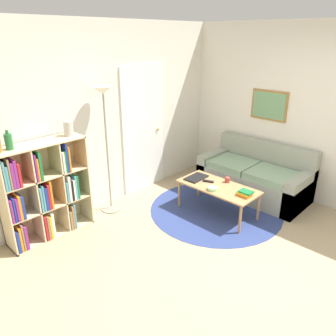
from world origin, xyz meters
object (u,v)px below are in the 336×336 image
object	(u,v)px
bookshelf	(42,193)
coffee_table	(218,188)
vase_on_shelf	(68,129)
floor_lamp	(105,115)
couch	(255,177)
laptop	(196,178)
bottle_middle	(9,141)
cup	(227,180)
bowl	(213,189)

from	to	relation	value
bookshelf	coffee_table	bearing A→B (deg)	-31.96
coffee_table	vase_on_shelf	xyz separation A→B (m)	(-1.52, 1.22, 0.93)
floor_lamp	couch	world-z (taller)	floor_lamp
floor_lamp	couch	bearing A→B (deg)	-32.69
laptop	bottle_middle	size ratio (longest dim) A/B	1.62
laptop	vase_on_shelf	size ratio (longest dim) A/B	1.93
vase_on_shelf	couch	bearing A→B (deg)	-27.45
laptop	cup	world-z (taller)	cup
coffee_table	bottle_middle	size ratio (longest dim) A/B	5.14
bowl	cup	world-z (taller)	cup
cup	bottle_middle	world-z (taller)	bottle_middle
bowl	coffee_table	bearing A→B (deg)	8.54
couch	bowl	distance (m)	1.13
couch	bowl	world-z (taller)	couch
bowl	vase_on_shelf	distance (m)	2.04
couch	bottle_middle	xyz separation A→B (m)	(-3.19, 1.28, 1.04)
floor_lamp	bottle_middle	distance (m)	1.25
floor_lamp	bottle_middle	xyz separation A→B (m)	(-1.25, 0.03, -0.09)
floor_lamp	bottle_middle	bearing A→B (deg)	178.53
laptop	vase_on_shelf	world-z (taller)	vase_on_shelf
bookshelf	laptop	distance (m)	2.13
bookshelf	bottle_middle	xyz separation A→B (m)	(-0.27, -0.01, 0.73)
floor_lamp	couch	xyz separation A→B (m)	(1.94, -1.24, -1.13)
coffee_table	bowl	world-z (taller)	bowl
couch	floor_lamp	bearing A→B (deg)	147.31
coffee_table	bowl	xyz separation A→B (m)	(-0.16, -0.02, 0.06)
bowl	floor_lamp	bearing A→B (deg)	124.28
floor_lamp	couch	distance (m)	2.57
bowl	bottle_middle	bearing A→B (deg)	149.03
couch	cup	xyz separation A→B (m)	(-0.76, 0.04, 0.19)
bookshelf	cup	bearing A→B (deg)	-30.03
bookshelf	couch	size ratio (longest dim) A/B	0.74
bowl	cup	size ratio (longest dim) A/B	1.90
couch	bottle_middle	bearing A→B (deg)	158.18
laptop	bowl	size ratio (longest dim) A/B	2.54
bookshelf	laptop	bearing A→B (deg)	-23.16
laptop	bowl	xyz separation A→B (m)	(-0.15, -0.41, 0.01)
cup	floor_lamp	bearing A→B (deg)	134.37
coffee_table	laptop	distance (m)	0.39
couch	bottle_middle	world-z (taller)	bottle_middle
couch	laptop	size ratio (longest dim) A/B	4.69
vase_on_shelf	coffee_table	bearing A→B (deg)	-38.92
couch	bowl	bearing A→B (deg)	178.42
bookshelf	bottle_middle	bearing A→B (deg)	-178.89
bookshelf	bottle_middle	size ratio (longest dim) A/B	5.60
bookshelf	laptop	size ratio (longest dim) A/B	3.46
vase_on_shelf	bookshelf	bearing A→B (deg)	179.71
floor_lamp	bottle_middle	world-z (taller)	floor_lamp
vase_on_shelf	cup	bearing A→B (deg)	-36.09
coffee_table	vase_on_shelf	world-z (taller)	vase_on_shelf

